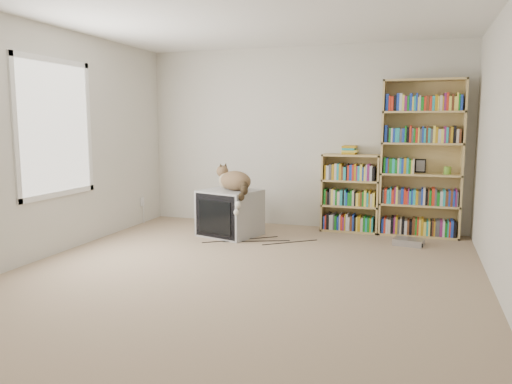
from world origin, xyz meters
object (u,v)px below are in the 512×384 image
(bookcase_short, at_px, (350,196))
(dvd_player, at_px, (409,242))
(crt_tv, at_px, (231,213))
(cat, at_px, (236,184))
(bookcase_tall, at_px, (421,163))

(bookcase_short, xyz_separation_m, dvd_player, (0.78, -0.59, -0.44))
(crt_tv, xyz_separation_m, bookcase_short, (1.45, 0.75, 0.19))
(crt_tv, distance_m, bookcase_short, 1.64)
(bookcase_short, height_order, dvd_player, bookcase_short)
(crt_tv, relative_size, cat, 1.22)
(cat, height_order, bookcase_tall, bookcase_tall)
(bookcase_short, bearing_deg, cat, -148.90)
(bookcase_tall, relative_size, dvd_player, 5.91)
(crt_tv, bearing_deg, dvd_player, 21.24)
(bookcase_tall, bearing_deg, bookcase_short, -179.84)
(cat, bearing_deg, bookcase_short, 53.72)
(crt_tv, height_order, cat, cat)
(crt_tv, distance_m, bookcase_tall, 2.54)
(cat, height_order, dvd_player, cat)
(bookcase_short, distance_m, dvd_player, 1.07)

